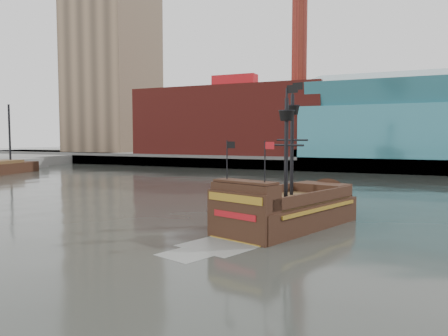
% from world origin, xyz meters
% --- Properties ---
extents(ground, '(400.00, 400.00, 0.00)m').
position_xyz_m(ground, '(0.00, 0.00, 0.00)').
color(ground, '#252823').
rests_on(ground, ground).
extents(promenade_far, '(220.00, 60.00, 2.00)m').
position_xyz_m(promenade_far, '(0.00, 92.00, 1.00)').
color(promenade_far, slate).
rests_on(promenade_far, ground).
extents(seawall, '(220.00, 1.00, 2.60)m').
position_xyz_m(seawall, '(0.00, 62.50, 1.30)').
color(seawall, '#4C4C49').
rests_on(seawall, ground).
extents(skyline, '(149.00, 45.00, 62.00)m').
position_xyz_m(skyline, '(5.21, 84.56, 24.55)').
color(skyline, '#7C624A').
rests_on(skyline, promenade_far).
extents(pirate_ship, '(8.66, 15.46, 11.09)m').
position_xyz_m(pirate_ship, '(7.88, 12.00, 1.01)').
color(pirate_ship, black).
rests_on(pirate_ship, ground).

